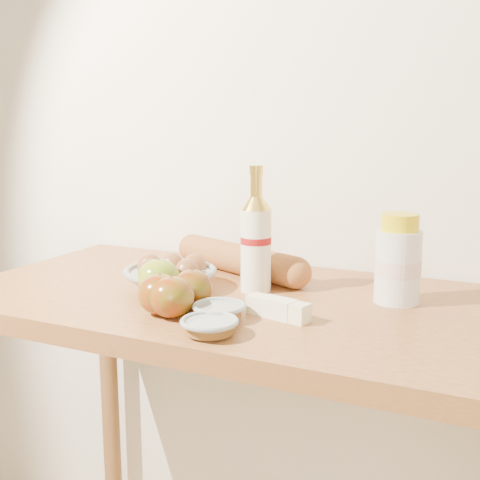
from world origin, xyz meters
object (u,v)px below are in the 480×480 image
object	(u,v)px
table	(246,353)
cream_bottle	(398,262)
egg_bowl	(171,275)
bourbon_bottle	(256,241)
baguette	(239,259)

from	to	relation	value
table	cream_bottle	xyz separation A→B (m)	(0.28, 0.08, 0.20)
cream_bottle	table	bearing A→B (deg)	-167.83
cream_bottle	egg_bowl	size ratio (longest dim) A/B	0.67
bourbon_bottle	egg_bowl	xyz separation A→B (m)	(-0.17, -0.06, -0.08)
egg_bowl	baguette	world-z (taller)	same
egg_bowl	baguette	xyz separation A→B (m)	(0.08, 0.17, 0.01)
cream_bottle	baguette	world-z (taller)	cream_bottle
baguette	cream_bottle	bearing A→B (deg)	11.27
bourbon_bottle	egg_bowl	world-z (taller)	bourbon_bottle
table	bourbon_bottle	xyz separation A→B (m)	(0.00, 0.04, 0.23)
egg_bowl	baguette	size ratio (longest dim) A/B	0.63
cream_bottle	egg_bowl	world-z (taller)	cream_bottle
table	cream_bottle	distance (m)	0.36
cream_bottle	baguette	distance (m)	0.38
cream_bottle	egg_bowl	bearing A→B (deg)	-171.73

